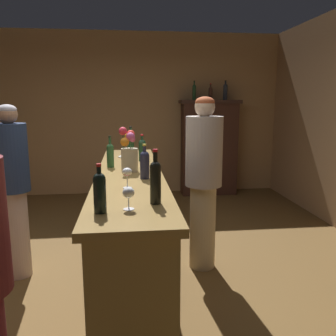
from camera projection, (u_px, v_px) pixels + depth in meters
The scene contains 19 objects.
floor at pixel (107, 279), 3.32m from camera, with size 8.39×8.39×0.00m, color brown.
wall_back at pixel (115, 115), 6.26m from camera, with size 5.96×0.12×2.82m, color tan.
bar_counter at pixel (131, 228), 3.17m from camera, with size 0.56×2.87×1.04m.
display_cabinet at pixel (209, 146), 6.26m from camera, with size 1.04×0.40×1.66m.
wine_bottle_rose at pixel (100, 191), 1.94m from camera, with size 0.07×0.07×0.28m.
wine_bottle_pinot at pixel (145, 163), 2.80m from camera, with size 0.08×0.08×0.28m.
wine_bottle_syrah at pixel (155, 180), 2.11m from camera, with size 0.07×0.07×0.33m.
wine_bottle_malbec at pixel (131, 141), 4.12m from camera, with size 0.07×0.07×0.32m.
wine_bottle_merlot at pixel (110, 154), 3.28m from camera, with size 0.07×0.07×0.29m.
wine_bottle_chardonnay at pixel (142, 149), 3.62m from camera, with size 0.07×0.07×0.28m.
wine_glass_front at pixel (127, 173), 2.49m from camera, with size 0.07×0.07×0.15m.
wine_glass_mid at pixel (128, 194), 2.00m from camera, with size 0.07×0.07×0.13m.
flower_arrangement at pixel (129, 153), 3.08m from camera, with size 0.16×0.15×0.39m.
cheese_plate at pixel (126, 157), 3.89m from camera, with size 0.17×0.17×0.01m, color white.
display_bottle_left at pixel (194, 91), 6.06m from camera, with size 0.06×0.06×0.32m.
display_bottle_midleft at pixel (210, 93), 6.09m from camera, with size 0.07×0.07×0.28m.
display_bottle_center at pixel (225, 91), 6.12m from camera, with size 0.08×0.08×0.33m.
patron_tall at pixel (13, 184), 3.24m from camera, with size 0.31×0.31×1.62m.
bartender at pixel (204, 177), 3.42m from camera, with size 0.35×0.35×1.69m.
Camera 1 is at (0.22, -3.11, 1.65)m, focal length 37.85 mm.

